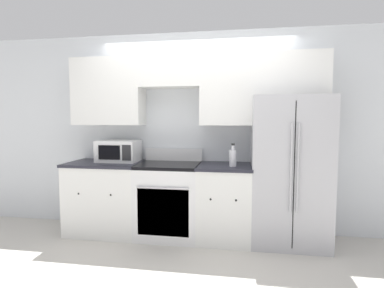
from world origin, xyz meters
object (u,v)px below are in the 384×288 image
oven_range (169,199)px  bottle (233,157)px  microwave (119,151)px  refrigerator (288,170)px

oven_range → bottle: bearing=-6.1°
oven_range → microwave: 0.92m
microwave → bottle: microwave is taller
oven_range → refrigerator: refrigerator is taller
microwave → bottle: size_ratio=1.92×
oven_range → refrigerator: (1.45, 0.07, 0.40)m
refrigerator → microwave: refrigerator is taller
refrigerator → microwave: bearing=179.3°
oven_range → microwave: microwave is taller
microwave → bottle: bearing=-6.9°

